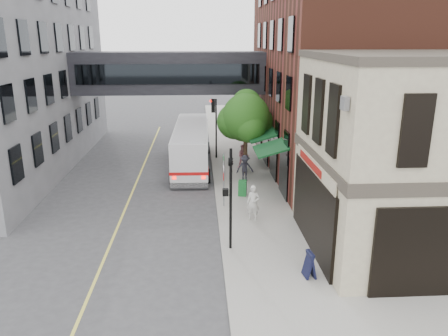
{
  "coord_description": "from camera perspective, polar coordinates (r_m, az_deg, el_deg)",
  "views": [
    {
      "loc": [
        -0.89,
        -15.28,
        9.01
      ],
      "look_at": [
        0.21,
        3.59,
        3.34
      ],
      "focal_mm": 35.0,
      "sensor_mm": 36.0,
      "label": 1
    }
  ],
  "objects": [
    {
      "name": "ground",
      "position": [
        17.76,
        -0.0,
        -13.78
      ],
      "size": [
        120.0,
        120.0,
        0.0
      ],
      "primitive_type": "plane",
      "color": "#38383A",
      "rests_on": "ground"
    },
    {
      "name": "sidewalk_main",
      "position": [
        30.75,
        2.2,
        -0.21
      ],
      "size": [
        4.0,
        60.0,
        0.15
      ],
      "primitive_type": "cube",
      "color": "gray",
      "rests_on": "ground"
    },
    {
      "name": "corner_building",
      "position": [
        20.47,
        25.6,
        1.47
      ],
      "size": [
        10.19,
        8.12,
        8.45
      ],
      "color": "tan",
      "rests_on": "ground"
    },
    {
      "name": "brick_building",
      "position": [
        32.23,
        16.78,
        12.41
      ],
      "size": [
        13.76,
        18.0,
        14.0
      ],
      "color": "#522619",
      "rests_on": "ground"
    },
    {
      "name": "skyway_bridge",
      "position": [
        33.44,
        -7.11,
        12.27
      ],
      "size": [
        14.0,
        3.18,
        3.0
      ],
      "color": "black",
      "rests_on": "ground"
    },
    {
      "name": "traffic_signal_near",
      "position": [
        18.35,
        0.78,
        -2.49
      ],
      "size": [
        0.44,
        0.22,
        4.6
      ],
      "color": "black",
      "rests_on": "sidewalk_main"
    },
    {
      "name": "traffic_signal_far",
      "position": [
        32.8,
        -1.29,
        6.73
      ],
      "size": [
        0.53,
        0.28,
        4.5
      ],
      "color": "black",
      "rests_on": "sidewalk_main"
    },
    {
      "name": "street_sign_pole",
      "position": [
        23.41,
        -0.04,
        -0.9
      ],
      "size": [
        0.08,
        0.75,
        3.0
      ],
      "color": "gray",
      "rests_on": "sidewalk_main"
    },
    {
      "name": "street_tree",
      "position": [
        29.12,
        2.82,
        6.59
      ],
      "size": [
        3.8,
        3.2,
        5.6
      ],
      "color": "#382619",
      "rests_on": "sidewalk_main"
    },
    {
      "name": "lane_marking",
      "position": [
        27.15,
        -11.86,
        -3.05
      ],
      "size": [
        0.12,
        40.0,
        0.01
      ],
      "primitive_type": "cube",
      "color": "#D8CC4C",
      "rests_on": "ground"
    },
    {
      "name": "bus",
      "position": [
        31.54,
        -4.27,
        3.11
      ],
      "size": [
        2.78,
        10.83,
        2.9
      ],
      "color": "silver",
      "rests_on": "ground"
    },
    {
      "name": "pedestrian_a",
      "position": [
        22.02,
        3.83,
        -4.56
      ],
      "size": [
        0.76,
        0.62,
        1.79
      ],
      "primitive_type": "imported",
      "rotation": [
        0.0,
        0.0,
        -0.34
      ],
      "color": "silver",
      "rests_on": "sidewalk_main"
    },
    {
      "name": "pedestrian_b",
      "position": [
        30.67,
        2.53,
        1.54
      ],
      "size": [
        0.92,
        0.77,
        1.69
      ],
      "primitive_type": "imported",
      "rotation": [
        0.0,
        0.0,
        -0.17
      ],
      "color": "pink",
      "rests_on": "sidewalk_main"
    },
    {
      "name": "pedestrian_c",
      "position": [
        27.9,
        2.74,
        0.0
      ],
      "size": [
        1.18,
        0.78,
        1.71
      ],
      "primitive_type": "imported",
      "rotation": [
        0.0,
        0.0,
        0.13
      ],
      "color": "#22222A",
      "rests_on": "sidewalk_main"
    },
    {
      "name": "newspaper_box",
      "position": [
        25.41,
        2.43,
        -2.64
      ],
      "size": [
        0.53,
        0.5,
        0.91
      ],
      "primitive_type": "cube",
      "rotation": [
        0.0,
        0.0,
        -0.22
      ],
      "color": "#166328",
      "rests_on": "sidewalk_main"
    },
    {
      "name": "sandwich_board",
      "position": [
        17.42,
        11.12,
        -12.24
      ],
      "size": [
        0.45,
        0.63,
        1.04
      ],
      "primitive_type": "cube",
      "rotation": [
        0.0,
        0.0,
        0.14
      ],
      "color": "black",
      "rests_on": "sidewalk_main"
    }
  ]
}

